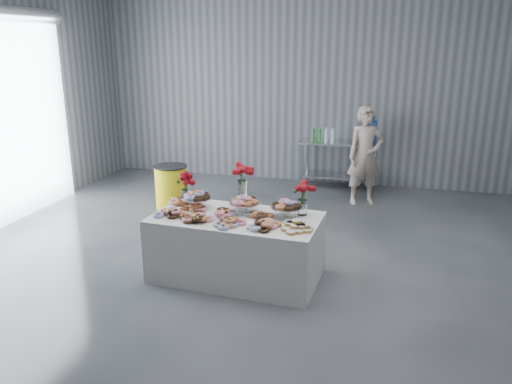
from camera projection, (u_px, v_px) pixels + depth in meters
ground at (239, 278)px, 5.84m from camera, size 9.00×9.00×0.00m
room_walls at (214, 43)px, 5.22m from camera, size 8.04×9.04×4.02m
display_table at (236, 247)px, 5.78m from camera, size 1.96×1.11×0.75m
prep_table at (340, 156)px, 9.28m from camera, size 1.50×0.60×0.90m
donut_mounds at (235, 214)px, 5.61m from camera, size 1.85×0.91×0.09m
cake_stand_left at (197, 197)px, 5.93m from camera, size 0.36×0.36×0.17m
cake_stand_mid at (245, 201)px, 5.75m from camera, size 0.36×0.36×0.17m
cake_stand_right at (286, 206)px, 5.60m from camera, size 0.36×0.36×0.17m
danish_pile at (297, 224)px, 5.29m from camera, size 0.48×0.48×0.11m
bouquet_left at (185, 180)px, 6.04m from camera, size 0.26×0.26×0.42m
bouquet_right at (303, 190)px, 5.65m from camera, size 0.26×0.26×0.42m
bouquet_center at (242, 177)px, 5.90m from camera, size 0.26×0.26×0.57m
water_jug at (369, 129)px, 9.00m from camera, size 0.28×0.28×0.55m
drink_bottles at (323, 134)px, 9.15m from camera, size 0.54×0.08×0.27m
person at (365, 156)px, 8.36m from camera, size 0.71×0.61×1.66m
trash_barrel at (171, 187)px, 8.25m from camera, size 0.56×0.56×0.72m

